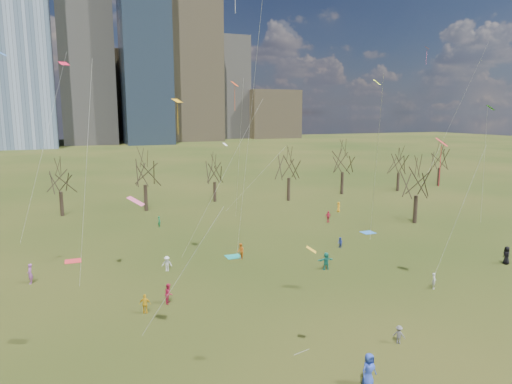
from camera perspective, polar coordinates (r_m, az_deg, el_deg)
name	(u,v)px	position (r m, az deg, el deg)	size (l,w,h in m)	color
ground	(312,301)	(37.96, 7.02, -13.42)	(500.00, 500.00, 0.00)	black
downtown_skyline	(98,62)	(242.64, -19.17, 15.06)	(212.50, 78.00, 118.00)	slate
bare_tree_row	(193,171)	(70.27, -7.83, 2.56)	(113.04, 29.80, 9.50)	black
blanket_teal	(234,257)	(48.55, -2.83, -8.06)	(1.60, 1.50, 0.03)	teal
blanket_navy	(368,232)	(59.59, 13.82, -4.93)	(1.60, 1.50, 0.03)	blue
blanket_crimson	(73,261)	(50.68, -21.90, -8.01)	(1.60, 1.50, 0.03)	red
person_0	(369,370)	(27.76, 13.92, -20.76)	(0.93, 0.61, 1.91)	#2842B0
person_1	(434,281)	(42.77, 21.35, -10.30)	(0.52, 0.34, 1.41)	silver
person_2	(169,293)	(37.72, -10.84, -12.34)	(0.79, 0.62, 1.63)	#B2193C
person_3	(399,335)	(32.69, 17.44, -16.64)	(0.80, 0.46, 1.24)	#5C5A5F
person_4	(145,304)	(36.35, -13.68, -13.43)	(0.89, 0.37, 1.51)	gold
person_5	(326,261)	(44.95, 8.76, -8.52)	(1.61, 0.51, 1.73)	#1B7B6B
person_6	(507,255)	(52.35, 28.83, -6.94)	(0.90, 0.58, 1.83)	black
person_7	(30,274)	(45.65, -26.40, -9.13)	(0.66, 0.43, 1.81)	#A555AA
person_8	(340,243)	(52.14, 10.48, -6.26)	(0.60, 0.47, 1.23)	#24379C
person_9	(167,264)	(44.94, -11.07, -8.77)	(0.95, 0.54, 1.47)	white
person_10	(328,217)	(63.83, 9.01, -3.06)	(0.93, 0.39, 1.59)	red
person_12	(339,207)	(70.70, 10.28, -1.84)	(0.76, 0.50, 1.56)	#FEA81C
person_13	(159,222)	(61.80, -12.00, -3.65)	(0.53, 0.35, 1.47)	#1B7B44
person_14	(241,251)	(47.60, -1.93, -7.40)	(0.80, 0.63, 1.65)	orange
kites_airborne	(302,138)	(44.88, 5.78, 6.72)	(68.02, 48.31, 31.96)	gold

